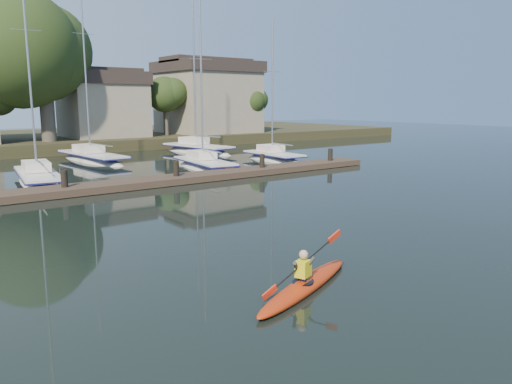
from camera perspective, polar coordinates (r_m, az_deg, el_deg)
ground at (r=14.98m, az=6.55°, el=-6.93°), size 160.00×160.00×0.00m
kayak at (r=12.11m, az=5.65°, el=-10.29°), size 4.35×2.14×1.42m
dock at (r=26.58m, az=-14.79°, el=0.85°), size 34.00×2.00×1.80m
sailboat_2 at (r=30.18m, az=-23.59°, el=0.69°), size 3.08×8.66×14.02m
sailboat_3 at (r=33.52m, az=-5.93°, el=2.37°), size 2.99×7.87×12.37m
sailboat_4 at (r=37.99m, az=2.01°, el=3.35°), size 2.44×6.89×11.52m
sailboat_6 at (r=39.49m, az=-18.19°, el=3.11°), size 2.94×10.09×15.82m
sailboat_7 at (r=44.14m, az=-6.67°, el=4.23°), size 3.60×9.12×14.32m
shore at (r=51.89m, az=-24.64°, el=8.08°), size 90.00×25.25×12.75m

